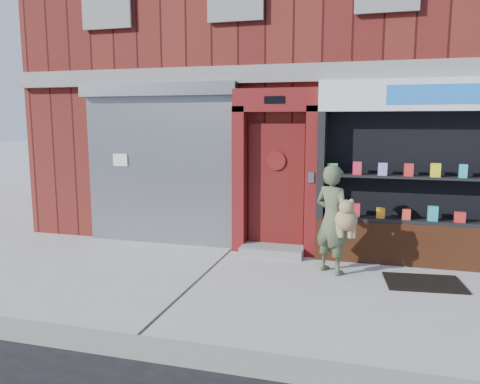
% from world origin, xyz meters
% --- Properties ---
extents(ground, '(80.00, 80.00, 0.00)m').
position_xyz_m(ground, '(0.00, 0.00, 0.00)').
color(ground, '#9E9E99').
rests_on(ground, ground).
extents(curb, '(60.00, 0.30, 0.12)m').
position_xyz_m(curb, '(0.00, -2.15, 0.06)').
color(curb, gray).
rests_on(curb, ground).
extents(building, '(12.00, 8.16, 8.00)m').
position_xyz_m(building, '(-0.00, 5.99, 4.00)').
color(building, '#5A1814').
rests_on(building, ground).
extents(shutter_bay, '(3.10, 0.30, 3.04)m').
position_xyz_m(shutter_bay, '(-3.00, 1.93, 1.72)').
color(shutter_bay, gray).
rests_on(shutter_bay, ground).
extents(red_door_bay, '(1.52, 0.58, 2.90)m').
position_xyz_m(red_door_bay, '(-0.75, 1.86, 1.46)').
color(red_door_bay, '#5E1011').
rests_on(red_door_bay, ground).
extents(pharmacy_bay, '(3.50, 0.41, 3.00)m').
position_xyz_m(pharmacy_bay, '(1.75, 1.81, 1.37)').
color(pharmacy_bay, brown).
rests_on(pharmacy_bay, ground).
extents(woman, '(0.75, 0.68, 1.69)m').
position_xyz_m(woman, '(0.35, 0.99, 0.85)').
color(woman, '#4B5739').
rests_on(woman, ground).
extents(doormat, '(1.16, 0.87, 0.03)m').
position_xyz_m(doormat, '(1.68, 0.84, 0.01)').
color(doormat, black).
rests_on(doormat, ground).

